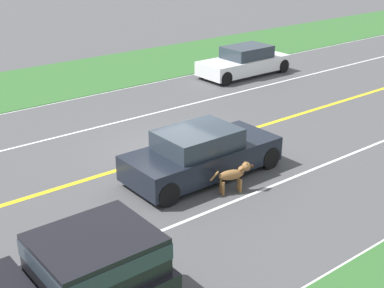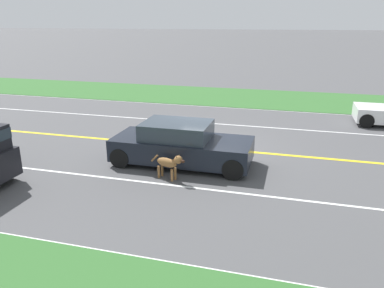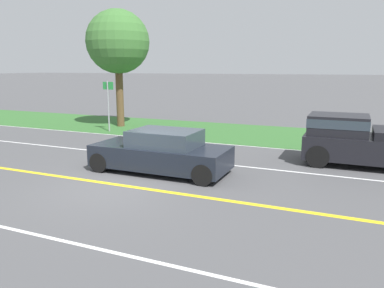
% 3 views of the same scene
% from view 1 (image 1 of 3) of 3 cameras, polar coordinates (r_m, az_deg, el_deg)
% --- Properties ---
extents(ground_plane, '(400.00, 400.00, 0.00)m').
position_cam_1_polar(ground_plane, '(16.75, -1.65, -0.86)').
color(ground_plane, '#4C4C4F').
extents(centre_divider_line, '(0.18, 160.00, 0.01)m').
position_cam_1_polar(centre_divider_line, '(16.75, -1.65, -0.85)').
color(centre_divider_line, yellow).
rests_on(centre_divider_line, ground).
extents(lane_edge_line_right, '(0.14, 160.00, 0.01)m').
position_cam_1_polar(lane_edge_line_right, '(12.51, 18.33, -10.78)').
color(lane_edge_line_right, white).
rests_on(lane_edge_line_right, ground).
extents(lane_edge_line_left, '(0.14, 160.00, 0.01)m').
position_cam_1_polar(lane_edge_line_left, '(22.41, -12.49, 4.72)').
color(lane_edge_line_left, white).
rests_on(lane_edge_line_left, ground).
extents(lane_dash_same_dir, '(0.10, 160.00, 0.01)m').
position_cam_1_polar(lane_dash_same_dir, '(14.36, 6.79, -5.17)').
color(lane_dash_same_dir, white).
rests_on(lane_dash_same_dir, ground).
extents(lane_dash_oncoming, '(0.10, 160.00, 0.01)m').
position_cam_1_polar(lane_dash_oncoming, '(19.47, -7.85, 2.35)').
color(lane_dash_oncoming, white).
rests_on(lane_dash_oncoming, ground).
extents(grass_verge_left, '(6.00, 160.00, 0.03)m').
position_cam_1_polar(grass_verge_left, '(25.05, -15.60, 6.30)').
color(grass_verge_left, '#33662D').
rests_on(grass_verge_left, ground).
extents(ego_car, '(1.90, 4.51, 1.41)m').
position_cam_1_polar(ego_car, '(14.95, 1.01, -1.07)').
color(ego_car, black).
rests_on(ego_car, ground).
extents(dog, '(0.52, 1.21, 0.84)m').
position_cam_1_polar(dog, '(14.13, 4.58, -3.22)').
color(dog, olive).
rests_on(dog, ground).
extents(oncoming_car, '(1.81, 4.50, 1.35)m').
position_cam_1_polar(oncoming_car, '(25.48, 5.62, 8.72)').
color(oncoming_car, white).
rests_on(oncoming_car, ground).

